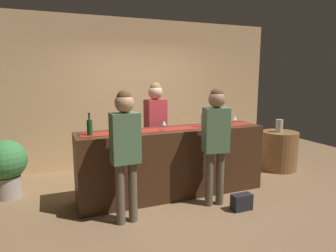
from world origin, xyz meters
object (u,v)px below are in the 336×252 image
at_px(round_side_table, 279,151).
at_px(vase_on_side_table, 279,126).
at_px(wine_glass_far_end, 164,123).
at_px(customer_sipping, 216,135).
at_px(wine_bottle_green, 90,127).
at_px(customer_browsing, 125,143).
at_px(handbag, 242,202).
at_px(bartender, 156,122).
at_px(wine_glass_near_customer, 134,124).
at_px(wine_glass_mid_counter, 235,118).
at_px(potted_plant_tall, 6,164).
at_px(wine_bottle_clear, 203,120).

height_order(round_side_table, vase_on_side_table, vase_on_side_table).
xyz_separation_m(wine_glass_far_end, customer_sipping, (0.56, -0.50, -0.12)).
distance_m(wine_glass_far_end, vase_on_side_table, 2.56).
distance_m(wine_bottle_green, round_side_table, 3.70).
bearing_deg(wine_bottle_green, vase_on_side_table, 6.24).
bearing_deg(customer_browsing, handbag, -12.48).
xyz_separation_m(wine_bottle_green, handbag, (1.86, -0.82, -1.02)).
bearing_deg(bartender, wine_glass_near_customer, 35.26).
bearing_deg(customer_browsing, wine_bottle_green, 116.92).
distance_m(wine_glass_mid_counter, potted_plant_tall, 3.56).
distance_m(wine_glass_near_customer, wine_glass_mid_counter, 1.66).
bearing_deg(round_side_table, wine_glass_near_customer, -174.06).
bearing_deg(customer_browsing, round_side_table, 13.37).
xyz_separation_m(wine_bottle_green, round_side_table, (3.60, 0.40, -0.76)).
bearing_deg(wine_glass_mid_counter, customer_browsing, -162.80).
distance_m(wine_bottle_clear, wine_glass_near_customer, 1.06).
bearing_deg(wine_glass_far_end, customer_sipping, -41.84).
distance_m(wine_bottle_green, wine_glass_mid_counter, 2.29).
xyz_separation_m(round_side_table, handbag, (-1.74, -1.22, -0.26)).
height_order(wine_bottle_clear, customer_browsing, customer_browsing).
bearing_deg(customer_browsing, wine_glass_mid_counter, 13.93).
xyz_separation_m(wine_glass_mid_counter, vase_on_side_table, (1.26, 0.35, -0.27)).
bearing_deg(wine_bottle_green, handbag, -23.78).
bearing_deg(vase_on_side_table, wine_bottle_clear, -167.73).
xyz_separation_m(vase_on_side_table, handbag, (-1.69, -1.21, -0.75)).
bearing_deg(wine_bottle_green, bartender, 28.15).
bearing_deg(customer_sipping, potted_plant_tall, 161.38).
bearing_deg(wine_bottle_clear, wine_glass_far_end, -178.70).
height_order(wine_glass_mid_counter, customer_browsing, customer_browsing).
xyz_separation_m(wine_bottle_green, customer_sipping, (1.60, -0.53, -0.12)).
bearing_deg(wine_glass_near_customer, handbag, -36.70).
height_order(round_side_table, handbag, round_side_table).
relative_size(bartender, potted_plant_tall, 1.94).
relative_size(wine_glass_mid_counter, customer_browsing, 0.09).
xyz_separation_m(wine_bottle_clear, customer_browsing, (-1.35, -0.55, -0.13)).
bearing_deg(round_side_table, customer_sipping, -154.87).
relative_size(wine_bottle_clear, wine_glass_far_end, 2.10).
relative_size(wine_glass_mid_counter, wine_glass_far_end, 1.00).
height_order(customer_sipping, potted_plant_tall, customer_sipping).
height_order(customer_sipping, vase_on_side_table, customer_sipping).
bearing_deg(handbag, round_side_table, 35.14).
relative_size(wine_bottle_clear, wine_glass_near_customer, 2.10).
height_order(wine_bottle_green, potted_plant_tall, wine_bottle_green).
bearing_deg(wine_glass_mid_counter, wine_bottle_green, -179.14).
height_order(wine_bottle_green, customer_browsing, customer_browsing).
bearing_deg(potted_plant_tall, wine_glass_mid_counter, -13.74).
xyz_separation_m(wine_glass_far_end, round_side_table, (2.56, 0.44, -0.76)).
xyz_separation_m(wine_bottle_green, wine_glass_far_end, (1.04, -0.03, -0.01)).
relative_size(potted_plant_tall, handbag, 3.12).
height_order(wine_glass_near_customer, customer_browsing, customer_browsing).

